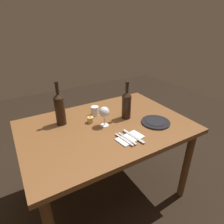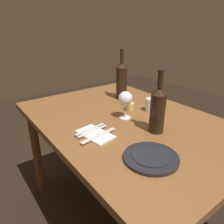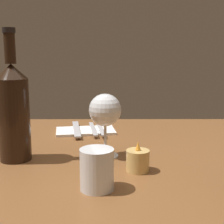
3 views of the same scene
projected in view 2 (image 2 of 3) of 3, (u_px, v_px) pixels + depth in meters
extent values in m
plane|color=black|center=(124.00, 213.00, 1.53)|extent=(6.00, 6.00, 0.00)
cube|color=brown|center=(126.00, 121.00, 1.25)|extent=(1.30, 0.90, 0.04)
cylinder|color=brown|center=(37.00, 152.00, 1.61)|extent=(0.06, 0.06, 0.70)
cylinder|color=brown|center=(117.00, 125.00, 2.03)|extent=(0.06, 0.06, 0.70)
cylinder|color=white|center=(125.00, 118.00, 1.25)|extent=(0.07, 0.07, 0.00)
cylinder|color=white|center=(125.00, 111.00, 1.23)|extent=(0.01, 0.01, 0.08)
sphere|color=white|center=(125.00, 99.00, 1.20)|extent=(0.08, 0.08, 0.08)
cylinder|color=#42070F|center=(125.00, 100.00, 1.20)|extent=(0.06, 0.06, 0.01)
cylinder|color=black|center=(121.00, 83.00, 1.52)|extent=(0.08, 0.08, 0.22)
cone|color=black|center=(122.00, 65.00, 1.47)|extent=(0.08, 0.08, 0.03)
cylinder|color=black|center=(122.00, 56.00, 1.45)|extent=(0.03, 0.03, 0.08)
cylinder|color=black|center=(122.00, 49.00, 1.43)|extent=(0.03, 0.03, 0.01)
cylinder|color=black|center=(157.00, 113.00, 1.06)|extent=(0.08, 0.08, 0.20)
cone|color=black|center=(159.00, 91.00, 1.01)|extent=(0.08, 0.08, 0.03)
cylinder|color=black|center=(160.00, 80.00, 0.99)|extent=(0.03, 0.03, 0.07)
cylinder|color=black|center=(161.00, 71.00, 0.98)|extent=(0.03, 0.03, 0.01)
cylinder|color=white|center=(151.00, 105.00, 1.33)|extent=(0.07, 0.07, 0.08)
cylinder|color=silver|center=(151.00, 106.00, 1.34)|extent=(0.06, 0.06, 0.05)
cylinder|color=#DBB266|center=(130.00, 107.00, 1.35)|extent=(0.05, 0.05, 0.05)
cylinder|color=white|center=(130.00, 107.00, 1.35)|extent=(0.04, 0.04, 0.03)
cone|color=#F99E2D|center=(130.00, 101.00, 1.34)|extent=(0.01, 0.01, 0.02)
cylinder|color=black|center=(151.00, 158.00, 0.88)|extent=(0.23, 0.23, 0.01)
cylinder|color=black|center=(151.00, 156.00, 0.87)|extent=(0.16, 0.16, 0.00)
cube|color=white|center=(95.00, 134.00, 1.06)|extent=(0.20, 0.14, 0.01)
cube|color=silver|center=(93.00, 131.00, 1.08)|extent=(0.04, 0.18, 0.00)
cube|color=silver|center=(90.00, 129.00, 1.10)|extent=(0.04, 0.18, 0.00)
cube|color=silver|center=(99.00, 136.00, 1.04)|extent=(0.05, 0.21, 0.00)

